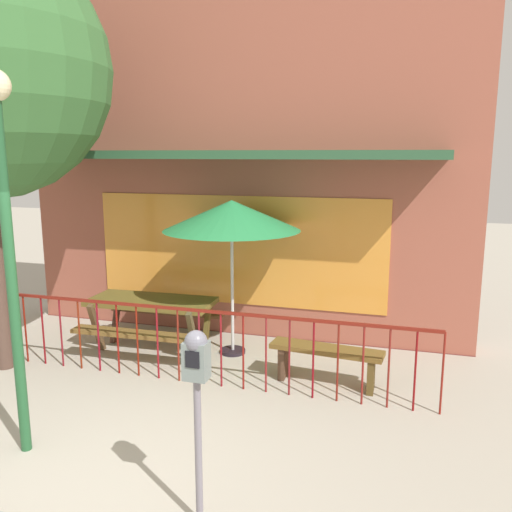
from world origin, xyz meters
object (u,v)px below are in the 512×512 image
patio_bench (326,357)px  parking_meter_near (197,377)px  patio_umbrella (232,216)px  street_lamp (5,209)px  picnic_table_left (152,310)px

patio_bench → parking_meter_near: parking_meter_near is taller
patio_umbrella → street_lamp: street_lamp is taller
patio_bench → street_lamp: size_ratio=0.40×
patio_bench → parking_meter_near: size_ratio=0.91×
patio_umbrella → parking_meter_near: size_ratio=1.41×
parking_meter_near → patio_umbrella: bearing=104.6°
patio_bench → parking_meter_near: bearing=-100.9°
picnic_table_left → parking_meter_near: size_ratio=1.17×
picnic_table_left → patio_bench: (2.60, -0.43, -0.26)m
patio_umbrella → patio_bench: patio_umbrella is taller
patio_bench → picnic_table_left: bearing=170.6°
picnic_table_left → patio_bench: size_ratio=1.29×
patio_bench → street_lamp: street_lamp is taller
picnic_table_left → parking_meter_near: bearing=-57.6°
street_lamp → parking_meter_near: bearing=-13.9°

